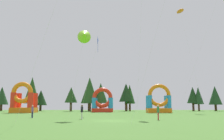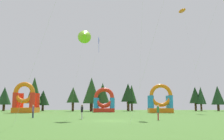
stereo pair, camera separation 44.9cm
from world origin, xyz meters
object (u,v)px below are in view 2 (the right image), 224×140
(kite_lime_delta, at_px, (84,35))
(person_midfield, at_px, (82,111))
(inflatable_orange_dome, at_px, (160,102))
(inflatable_red_slide, at_px, (25,101))
(person_left_edge, at_px, (158,111))
(inflatable_blue_arch, at_px, (104,103))
(kite_blue_diamond, at_px, (99,41))
(kite_orange_parafoil, at_px, (182,11))
(person_far_side, at_px, (33,110))

(kite_lime_delta, bearing_deg, person_midfield, -89.34)
(inflatable_orange_dome, bearing_deg, inflatable_red_slide, -179.47)
(person_left_edge, distance_m, inflatable_blue_arch, 33.11)
(inflatable_red_slide, bearing_deg, person_midfield, -56.59)
(kite_lime_delta, bearing_deg, inflatable_red_slide, 124.66)
(person_left_edge, distance_m, inflatable_red_slide, 37.73)
(inflatable_orange_dome, height_order, inflatable_red_slide, inflatable_red_slide)
(kite_blue_diamond, xyz_separation_m, inflatable_orange_dome, (13.54, 12.64, -11.36))
(person_midfield, bearing_deg, kite_orange_parafoil, -64.70)
(kite_orange_parafoil, bearing_deg, inflatable_blue_arch, -172.91)
(kite_orange_parafoil, distance_m, person_left_edge, 45.77)
(person_midfield, height_order, inflatable_orange_dome, inflatable_orange_dome)
(kite_orange_parafoil, xyz_separation_m, kite_blue_diamond, (-21.59, -20.01, -13.91))
(kite_orange_parafoil, height_order, kite_blue_diamond, kite_orange_parafoil)
(inflatable_blue_arch, bearing_deg, kite_blue_diamond, -90.67)
(kite_blue_diamond, relative_size, inflatable_orange_dome, 2.17)
(kite_blue_diamond, height_order, inflatable_red_slide, kite_blue_diamond)
(person_far_side, bearing_deg, kite_orange_parafoil, 86.81)
(kite_orange_parafoil, height_order, person_midfield, kite_orange_parafoil)
(kite_orange_parafoil, xyz_separation_m, person_left_edge, (-13.40, -34.78, -26.56))
(person_far_side, relative_size, inflatable_blue_arch, 0.29)
(kite_blue_diamond, height_order, inflatable_blue_arch, kite_blue_diamond)
(person_left_edge, xyz_separation_m, inflatable_red_slide, (-26.20, 27.11, 1.52))
(kite_orange_parafoil, relative_size, person_left_edge, 15.48)
(inflatable_orange_dome, distance_m, inflatable_red_slide, 31.55)
(kite_lime_delta, xyz_separation_m, inflatable_orange_dome, (14.81, 24.50, -9.01))
(person_far_side, relative_size, inflatable_red_slide, 0.25)
(kite_lime_delta, relative_size, person_midfield, 6.77)
(kite_blue_diamond, bearing_deg, inflatable_red_slide, 145.56)
(person_far_side, distance_m, person_midfield, 7.92)
(inflatable_blue_arch, xyz_separation_m, inflatable_red_slide, (-18.21, -5.00, 0.44))
(kite_lime_delta, bearing_deg, inflatable_orange_dome, 58.84)
(person_far_side, height_order, person_left_edge, person_left_edge)
(kite_blue_diamond, xyz_separation_m, person_midfield, (-1.26, -13.05, -12.65))
(person_midfield, height_order, person_left_edge, person_midfield)
(person_left_edge, height_order, inflatable_blue_arch, inflatable_blue_arch)
(kite_lime_delta, bearing_deg, kite_blue_diamond, 83.89)
(person_midfield, relative_size, inflatable_orange_dome, 0.28)
(person_far_side, bearing_deg, inflatable_orange_dome, 87.64)
(kite_orange_parafoil, relative_size, inflatable_blue_arch, 4.63)
(kite_orange_parafoil, bearing_deg, person_left_edge, -111.08)
(person_midfield, distance_m, person_left_edge, 9.60)
(kite_orange_parafoil, height_order, person_left_edge, kite_orange_parafoil)
(kite_lime_delta, height_order, person_far_side, kite_lime_delta)
(inflatable_orange_dome, bearing_deg, person_midfield, -119.94)
(person_midfield, relative_size, inflatable_blue_arch, 0.30)
(person_midfield, bearing_deg, kite_blue_diamond, -35.55)
(person_far_side, xyz_separation_m, person_left_edge, (16.77, -4.73, 0.02))
(kite_orange_parafoil, height_order, inflatable_blue_arch, kite_orange_parafoil)
(kite_blue_diamond, height_order, person_left_edge, kite_blue_diamond)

